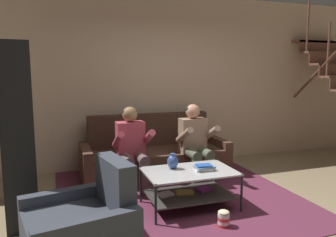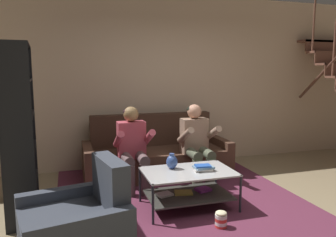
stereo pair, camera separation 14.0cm
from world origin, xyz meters
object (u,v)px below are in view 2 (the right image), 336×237
object	(u,v)px
book_stack	(203,168)
bookshelf	(17,153)
person_seated_right	(197,141)
vase	(172,162)
person_seated_left	(133,145)
armchair	(78,228)
popcorn_tub	(221,219)
couch	(156,156)
coffee_table	(188,183)

from	to	relation	value
book_stack	bookshelf	distance (m)	2.11
person_seated_right	vase	world-z (taller)	person_seated_right
vase	person_seated_left	bearing A→B (deg)	116.21
armchair	popcorn_tub	distance (m)	1.45
couch	book_stack	size ratio (longest dim) A/B	9.36
couch	person_seated_left	size ratio (longest dim) A/B	1.98
vase	popcorn_tub	xyz separation A→B (m)	(0.30, -0.73, -0.45)
couch	book_stack	world-z (taller)	couch
bookshelf	armchair	xyz separation A→B (m)	(0.59, -1.09, -0.44)
book_stack	person_seated_left	bearing A→B (deg)	127.65
vase	armchair	distance (m)	1.45
couch	vase	bearing A→B (deg)	-96.14
person_seated_left	bookshelf	bearing A→B (deg)	-161.50
couch	book_stack	xyz separation A→B (m)	(0.20, -1.40, 0.19)
book_stack	bookshelf	xyz separation A→B (m)	(-2.05, 0.41, 0.23)
person_seated_right	popcorn_tub	xyz separation A→B (m)	(-0.30, -1.41, -0.53)
vase	book_stack	xyz separation A→B (m)	(0.33, -0.18, -0.05)
bookshelf	book_stack	bearing A→B (deg)	-11.17
person_seated_right	armchair	bearing A→B (deg)	-138.01
book_stack	popcorn_tub	xyz separation A→B (m)	(-0.03, -0.55, -0.39)
bookshelf	person_seated_left	bearing A→B (deg)	18.50
person_seated_right	coffee_table	bearing A→B (deg)	-118.19
person_seated_left	armchair	size ratio (longest dim) A/B	1.15
bookshelf	popcorn_tub	size ratio (longest dim) A/B	10.41
couch	book_stack	distance (m)	1.42
person_seated_right	coffee_table	xyz separation A→B (m)	(-0.44, -0.83, -0.32)
vase	bookshelf	world-z (taller)	bookshelf
person_seated_left	couch	bearing A→B (deg)	48.33
couch	person_seated_right	bearing A→B (deg)	-48.32
person_seated_right	armchair	world-z (taller)	person_seated_right
person_seated_right	popcorn_tub	world-z (taller)	person_seated_right
couch	bookshelf	size ratio (longest dim) A/B	1.17
person_seated_left	coffee_table	xyz separation A→B (m)	(0.50, -0.83, -0.32)
book_stack	armchair	bearing A→B (deg)	-154.76
person_seated_left	book_stack	world-z (taller)	person_seated_left
coffee_table	book_stack	world-z (taller)	book_stack
person_seated_right	coffee_table	distance (m)	0.99
popcorn_tub	vase	bearing A→B (deg)	112.77
couch	armchair	world-z (taller)	couch
book_stack	person_seated_right	bearing A→B (deg)	72.70
book_stack	popcorn_tub	bearing A→B (deg)	-92.78
coffee_table	popcorn_tub	xyz separation A→B (m)	(0.15, -0.59, -0.21)
vase	popcorn_tub	world-z (taller)	vase
vase	coffee_table	bearing A→B (deg)	-41.28
armchair	popcorn_tub	size ratio (longest dim) A/B	5.37
coffee_table	armchair	xyz separation A→B (m)	(-1.29, -0.73, -0.02)
armchair	popcorn_tub	world-z (taller)	armchair
coffee_table	bookshelf	bearing A→B (deg)	169.03
vase	person_seated_right	bearing A→B (deg)	48.91
popcorn_tub	couch	bearing A→B (deg)	95.10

